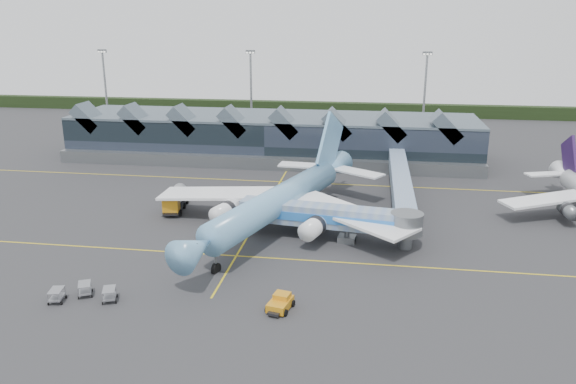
# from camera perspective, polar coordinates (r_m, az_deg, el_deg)

# --- Properties ---
(ground) EXTENTS (260.00, 260.00, 0.00)m
(ground) POSITION_cam_1_polar(r_m,az_deg,el_deg) (82.42, -3.96, -4.29)
(ground) COLOR #2C2D2F
(ground) RESTS_ON ground
(taxi_stripes) EXTENTS (120.00, 60.00, 0.01)m
(taxi_stripes) POSITION_cam_1_polar(r_m,az_deg,el_deg) (91.60, -2.63, -2.03)
(taxi_stripes) COLOR gold
(taxi_stripes) RESTS_ON ground
(tree_line_far) EXTENTS (260.00, 4.00, 4.00)m
(tree_line_far) POSITION_cam_1_polar(r_m,az_deg,el_deg) (187.73, 3.30, 8.51)
(tree_line_far) COLOR black
(tree_line_far) RESTS_ON ground
(terminal) EXTENTS (90.00, 22.25, 12.52)m
(terminal) POSITION_cam_1_polar(r_m,az_deg,el_deg) (126.70, -1.66, 5.66)
(terminal) COLOR black
(terminal) RESTS_ON ground
(light_masts) EXTENTS (132.40, 42.56, 22.45)m
(light_masts) POSITION_cam_1_polar(r_m,az_deg,el_deg) (138.82, 10.28, 9.59)
(light_masts) COLOR gray
(light_masts) RESTS_ON ground
(main_airliner) EXTENTS (39.92, 47.01, 15.52)m
(main_airliner) POSITION_cam_1_polar(r_m,az_deg,el_deg) (83.44, -0.55, -0.65)
(main_airliner) COLOR #639BC9
(main_airliner) RESTS_ON ground
(jet_bridge) EXTENTS (25.77, 7.00, 5.21)m
(jet_bridge) POSITION_cam_1_polar(r_m,az_deg,el_deg) (78.84, 5.23, -2.66)
(jet_bridge) COLOR #6E89B8
(jet_bridge) RESTS_ON ground
(fuel_truck) EXTENTS (3.95, 10.01, 3.33)m
(fuel_truck) POSITION_cam_1_polar(r_m,az_deg,el_deg) (94.18, -11.32, -0.63)
(fuel_truck) COLOR black
(fuel_truck) RESTS_ON ground
(pushback_tug) EXTENTS (3.00, 4.06, 1.66)m
(pushback_tug) POSITION_cam_1_polar(r_m,az_deg,el_deg) (61.72, -0.78, -11.21)
(pushback_tug) COLOR orange
(pushback_tug) RESTS_ON ground
(baggage_carts) EXTENTS (7.55, 4.27, 1.47)m
(baggage_carts) POSITION_cam_1_polar(r_m,az_deg,el_deg) (67.68, -20.03, -9.57)
(baggage_carts) COLOR gray
(baggage_carts) RESTS_ON ground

